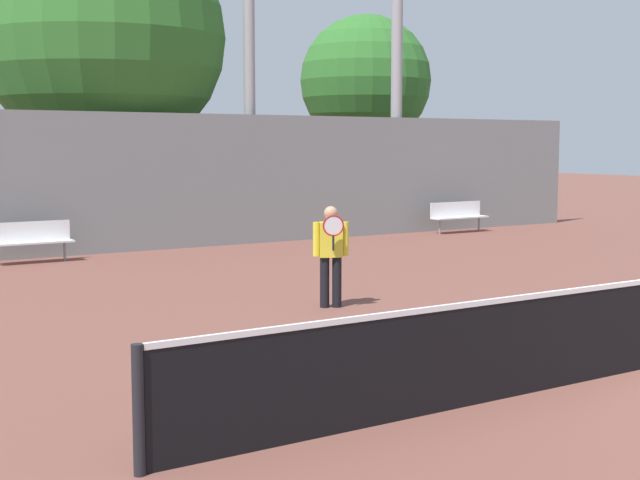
{
  "coord_description": "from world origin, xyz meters",
  "views": [
    {
      "loc": [
        -8.44,
        -6.04,
        2.43
      ],
      "look_at": [
        -0.59,
        6.1,
        0.87
      ],
      "focal_mm": 50.0,
      "sensor_mm": 36.0,
      "label": 1
    }
  ],
  "objects_px": {
    "bench_adjacent_court": "(30,238)",
    "tree_green_tall": "(366,81)",
    "bench_courtside_far": "(458,214)",
    "light_pole_near_left": "(397,5)",
    "tree_green_broad": "(104,38)",
    "tennis_player": "(331,251)"
  },
  "relations": [
    {
      "from": "bench_courtside_far",
      "to": "light_pole_near_left",
      "type": "relative_size",
      "value": 0.16
    },
    {
      "from": "light_pole_near_left",
      "to": "tree_green_broad",
      "type": "xyz_separation_m",
      "value": [
        -7.35,
        2.42,
        -1.09
      ]
    },
    {
      "from": "light_pole_near_left",
      "to": "tree_green_broad",
      "type": "distance_m",
      "value": 7.81
    },
    {
      "from": "tennis_player",
      "to": "bench_adjacent_court",
      "type": "bearing_deg",
      "value": 133.71
    },
    {
      "from": "tree_green_broad",
      "to": "bench_courtside_far",
      "type": "bearing_deg",
      "value": -21.28
    },
    {
      "from": "bench_courtside_far",
      "to": "light_pole_near_left",
      "type": "height_order",
      "value": "light_pole_near_left"
    },
    {
      "from": "bench_adjacent_court",
      "to": "tree_green_broad",
      "type": "xyz_separation_m",
      "value": [
        2.88,
        3.41,
        4.55
      ]
    },
    {
      "from": "tennis_player",
      "to": "light_pole_near_left",
      "type": "bearing_deg",
      "value": 73.72
    },
    {
      "from": "tennis_player",
      "to": "bench_adjacent_court",
      "type": "relative_size",
      "value": 0.9
    },
    {
      "from": "bench_adjacent_court",
      "to": "tree_green_broad",
      "type": "distance_m",
      "value": 6.37
    },
    {
      "from": "light_pole_near_left",
      "to": "tree_green_tall",
      "type": "relative_size",
      "value": 1.66
    },
    {
      "from": "bench_adjacent_court",
      "to": "tree_green_tall",
      "type": "distance_m",
      "value": 14.71
    },
    {
      "from": "bench_courtside_far",
      "to": "tree_green_broad",
      "type": "height_order",
      "value": "tree_green_broad"
    },
    {
      "from": "tree_green_tall",
      "to": "tree_green_broad",
      "type": "relative_size",
      "value": 0.83
    },
    {
      "from": "tennis_player",
      "to": "light_pole_near_left",
      "type": "distance_m",
      "value": 12.77
    },
    {
      "from": "bench_courtside_far",
      "to": "tree_green_tall",
      "type": "height_order",
      "value": "tree_green_tall"
    },
    {
      "from": "bench_courtside_far",
      "to": "tree_green_broad",
      "type": "xyz_separation_m",
      "value": [
        -8.75,
        3.41,
        4.55
      ]
    },
    {
      "from": "tennis_player",
      "to": "bench_courtside_far",
      "type": "height_order",
      "value": "tennis_player"
    },
    {
      "from": "tennis_player",
      "to": "light_pole_near_left",
      "type": "xyz_separation_m",
      "value": [
        7.84,
        8.56,
        5.31
      ]
    },
    {
      "from": "bench_adjacent_court",
      "to": "light_pole_near_left",
      "type": "bearing_deg",
      "value": 5.55
    },
    {
      "from": "tennis_player",
      "to": "bench_courtside_far",
      "type": "xyz_separation_m",
      "value": [
        9.24,
        7.57,
        -0.33
      ]
    },
    {
      "from": "tennis_player",
      "to": "tree_green_broad",
      "type": "distance_m",
      "value": 11.77
    }
  ]
}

